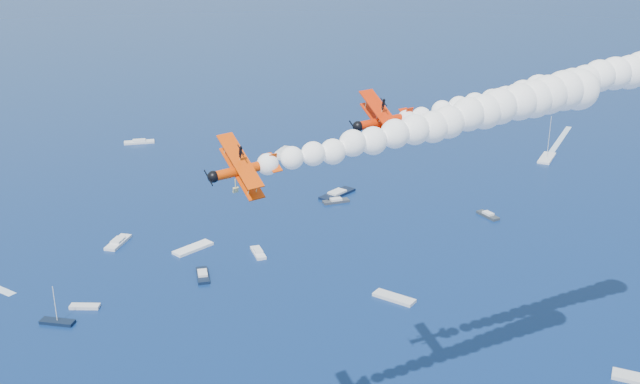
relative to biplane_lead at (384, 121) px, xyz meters
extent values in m
cube|color=white|center=(99.59, 130.14, -53.83)|extent=(10.88, 12.03, 0.70)
cube|color=silver|center=(-33.72, 179.30, -53.83)|extent=(10.59, 3.43, 0.70)
cube|color=#323742|center=(21.00, 107.40, -53.83)|extent=(7.88, 3.33, 0.70)
cube|color=white|center=(-39.24, 92.24, -53.83)|extent=(6.73, 9.63, 0.70)
cube|color=silver|center=(-45.37, 60.43, -53.83)|extent=(6.49, 3.44, 0.70)
cube|color=#2F373F|center=(58.96, 87.94, -53.83)|extent=(4.22, 7.53, 0.70)
cube|color=black|center=(-50.40, 55.09, -53.83)|extent=(7.35, 4.89, 0.70)
cube|color=silver|center=(19.48, 49.49, -53.83)|extent=(8.53, 8.83, 0.70)
cube|color=black|center=(22.76, 113.04, -53.83)|extent=(12.38, 10.73, 0.70)
cube|color=black|center=(-19.96, 69.27, -53.83)|extent=(2.62, 8.14, 0.70)
cube|color=white|center=(-21.10, 84.61, -53.83)|extent=(10.48, 8.56, 0.70)
cube|color=silver|center=(14.27, 155.49, -53.83)|extent=(10.99, 14.03, 0.70)
cube|color=white|center=(-5.80, 78.34, -53.83)|extent=(3.05, 7.46, 0.70)
cube|color=white|center=(115.58, 149.57, -54.15)|extent=(25.69, 30.62, 0.04)
camera|label=1|loc=(-28.12, -87.03, 25.13)|focal=42.31mm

